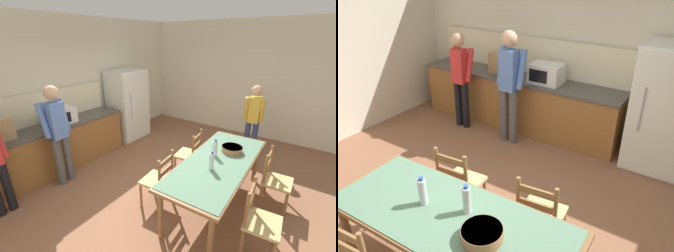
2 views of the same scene
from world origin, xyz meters
TOP-DOWN VIEW (x-y plane):
  - ground_plane at (0.00, 0.00)m, footprint 8.32×8.32m
  - wall_back at (0.00, 2.66)m, footprint 6.52×0.12m
  - wall_right at (3.26, 0.00)m, footprint 0.12×5.20m
  - kitchen_counter at (-1.08, 2.23)m, footprint 3.56×0.66m
  - counter_splashback at (-1.07, 2.54)m, footprint 3.52×0.03m
  - refrigerator at (1.25, 2.19)m, footprint 0.88×0.73m
  - microwave at (-0.54, 2.21)m, footprint 0.50×0.39m
  - paper_bag at (-1.48, 2.20)m, footprint 0.24×0.16m
  - dining_table at (0.08, -0.78)m, footprint 2.20×0.93m
  - bottle_near_centre at (-0.19, -0.79)m, footprint 0.07×0.07m
  - bottle_off_centre at (0.19, -0.67)m, footprint 0.07×0.07m
  - serving_bowl at (0.47, -0.83)m, footprint 0.32×0.32m
  - chair_side_near_left at (-0.39, -1.52)m, footprint 0.46×0.44m
  - chair_side_far_right at (0.56, -0.04)m, footprint 0.46×0.44m
  - chair_side_near_right at (0.59, -1.50)m, footprint 0.43×0.41m
  - chair_side_far_left at (-0.42, -0.06)m, footprint 0.45×0.43m
  - person_at_counter at (-0.90, 1.69)m, footprint 0.44×0.30m
  - person_by_table at (2.01, -0.72)m, footprint 0.30×0.42m

SIDE VIEW (x-z plane):
  - ground_plane at x=0.00m, z-range 0.00..0.00m
  - chair_side_near_left at x=-0.39m, z-range -0.01..0.90m
  - chair_side_far_right at x=0.56m, z-range -0.01..0.90m
  - chair_side_near_right at x=0.59m, z-range -0.01..0.90m
  - chair_side_far_left at x=-0.42m, z-range -0.01..0.90m
  - kitchen_counter at x=-1.08m, z-range 0.00..0.91m
  - dining_table at x=0.08m, z-range 0.31..1.09m
  - serving_bowl at x=0.47m, z-range 0.79..0.88m
  - refrigerator at x=1.25m, z-range 0.00..1.73m
  - person_by_table at x=2.01m, z-range 0.10..1.66m
  - bottle_near_centre at x=-0.19m, z-range 0.77..1.04m
  - bottle_off_centre at x=0.19m, z-range 0.77..1.04m
  - person_at_counter at x=-0.90m, z-range 0.11..1.87m
  - microwave at x=-0.54m, z-range 0.90..1.20m
  - paper_bag at x=-1.48m, z-range 0.90..1.26m
  - counter_splashback at x=-1.07m, z-range 0.90..1.50m
  - wall_back at x=0.00m, z-range 0.00..2.90m
  - wall_right at x=3.26m, z-range 0.00..2.90m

